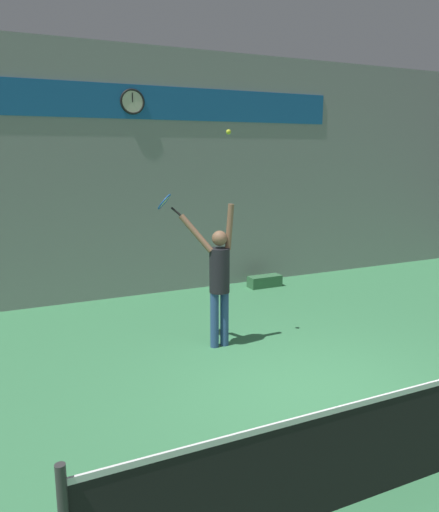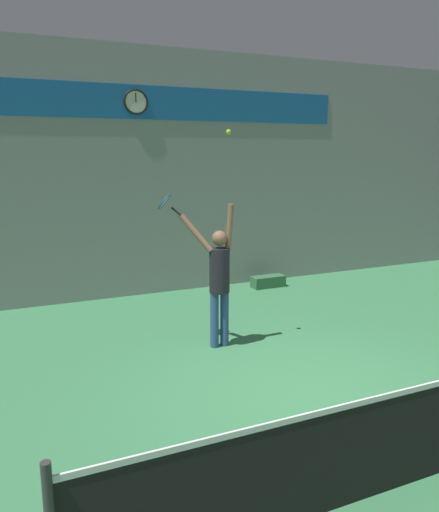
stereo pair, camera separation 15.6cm
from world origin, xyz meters
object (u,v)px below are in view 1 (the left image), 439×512
at_px(tennis_racket, 165,203).
at_px(tennis_ball, 229,132).
at_px(equipment_bag, 265,281).
at_px(tennis_player, 219,276).
at_px(scoreboard_clock, 132,102).

distance_m(tennis_racket, tennis_ball, 1.38).
distance_m(tennis_racket, equipment_bag, 4.40).
height_order(tennis_player, tennis_ball, tennis_ball).
bearing_deg(tennis_ball, equipment_bag, 50.52).
distance_m(scoreboard_clock, tennis_player, 4.30).
bearing_deg(tennis_ball, scoreboard_clock, 98.31).
distance_m(scoreboard_clock, tennis_racket, 3.33).
relative_size(scoreboard_clock, tennis_player, 0.22).
bearing_deg(tennis_ball, tennis_player, 169.73).
bearing_deg(scoreboard_clock, tennis_racket, -97.02).
bearing_deg(tennis_racket, scoreboard_clock, 82.98).
relative_size(tennis_player, equipment_bag, 2.95).
distance_m(scoreboard_clock, tennis_ball, 3.38).
height_order(tennis_racket, tennis_ball, tennis_ball).
height_order(scoreboard_clock, equipment_bag, scoreboard_clock).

